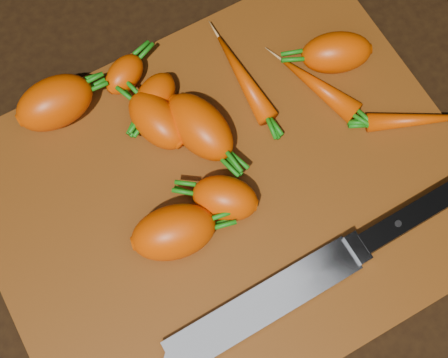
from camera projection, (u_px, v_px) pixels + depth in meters
ground at (229, 197)px, 0.67m from camera, size 2.00×2.00×0.01m
cutting_board at (229, 194)px, 0.66m from camera, size 0.50×0.40×0.01m
carrot_0 at (55, 103)px, 0.66m from camera, size 0.09×0.06×0.05m
carrot_1 at (225, 198)px, 0.63m from camera, size 0.08×0.08×0.05m
carrot_2 at (200, 127)px, 0.65m from camera, size 0.07×0.10×0.05m
carrot_3 at (157, 121)px, 0.66m from camera, size 0.06×0.09×0.05m
carrot_4 at (155, 97)px, 0.67m from camera, size 0.07×0.06×0.04m
carrot_5 at (124, 74)px, 0.68m from camera, size 0.06×0.05×0.03m
carrot_6 at (336, 53)px, 0.69m from camera, size 0.09×0.07×0.05m
carrot_7 at (243, 77)px, 0.69m from camera, size 0.03×0.12×0.02m
carrot_8 at (421, 120)px, 0.67m from camera, size 0.11×0.07×0.02m
carrot_9 at (318, 87)px, 0.68m from camera, size 0.06×0.10×0.03m
carrot_10 at (174, 232)px, 0.61m from camera, size 0.09×0.07×0.05m
knife at (281, 294)px, 0.61m from camera, size 0.34×0.04×0.02m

